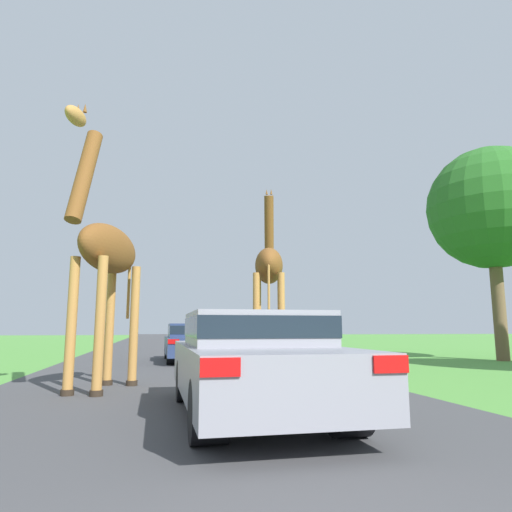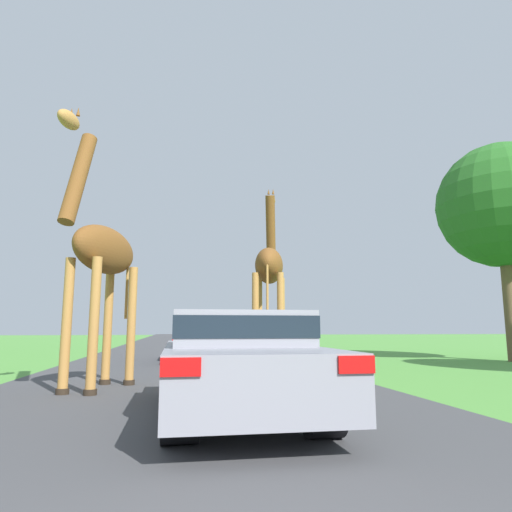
% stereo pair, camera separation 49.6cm
% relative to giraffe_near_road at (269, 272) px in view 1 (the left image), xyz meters
% --- Properties ---
extents(road, '(7.59, 120.00, 0.00)m').
position_rel_giraffe_near_road_xyz_m(road, '(-2.08, 19.31, -2.59)').
color(road, '#424244').
rests_on(road, ground).
extents(giraffe_near_road, '(1.13, 2.57, 5.15)m').
position_rel_giraffe_near_road_xyz_m(giraffe_near_road, '(0.00, 0.00, 0.00)').
color(giraffe_near_road, '#B77F3D').
rests_on(giraffe_near_road, ground).
extents(giraffe_companion, '(1.39, 2.76, 5.05)m').
position_rel_giraffe_near_road_xyz_m(giraffe_companion, '(-3.81, -2.28, -0.06)').
color(giraffe_companion, '#B77F3D').
rests_on(giraffe_companion, ground).
extents(car_lead_maroon, '(1.88, 4.66, 1.36)m').
position_rel_giraffe_near_road_xyz_m(car_lead_maroon, '(-1.53, -5.21, -1.86)').
color(car_lead_maroon, gray).
rests_on(car_lead_maroon, ground).
extents(car_queue_right, '(1.90, 4.72, 1.30)m').
position_rel_giraffe_near_road_xyz_m(car_queue_right, '(-1.49, 5.17, -1.90)').
color(car_queue_right, navy).
rests_on(car_queue_right, ground).
extents(car_queue_left, '(1.87, 4.17, 1.27)m').
position_rel_giraffe_near_road_xyz_m(car_queue_left, '(0.88, 10.51, -1.91)').
color(car_queue_left, maroon).
rests_on(car_queue_left, ground).
extents(tree_right_cluster, '(4.56, 4.56, 7.88)m').
position_rel_giraffe_near_road_xyz_m(tree_right_cluster, '(9.30, 2.92, 2.97)').
color(tree_right_cluster, brown).
rests_on(tree_right_cluster, ground).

